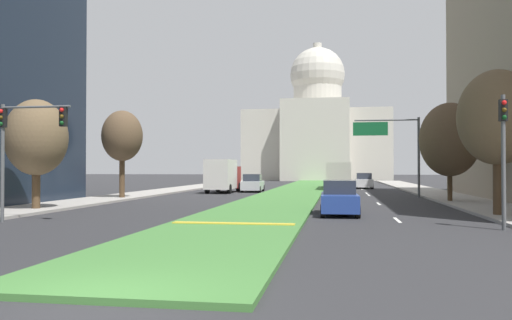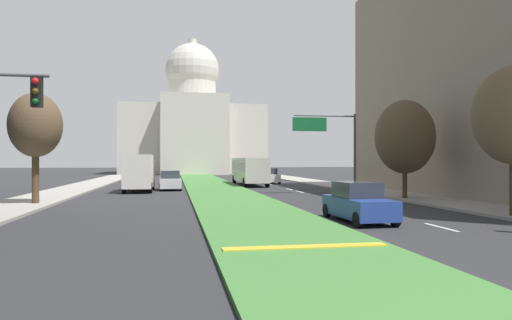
# 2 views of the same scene
# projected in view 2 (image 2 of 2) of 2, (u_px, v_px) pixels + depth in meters

# --- Properties ---
(ground_plane) EXTENTS (260.00, 260.00, 0.00)m
(ground_plane) POSITION_uv_depth(u_px,v_px,m) (210.00, 185.00, 51.06)
(ground_plane) COLOR #2B2B2D
(grass_median) EXTENTS (5.52, 89.27, 0.14)m
(grass_median) POSITION_uv_depth(u_px,v_px,m) (213.00, 187.00, 46.17)
(grass_median) COLOR #427A38
(grass_median) RESTS_ON ground_plane
(median_curb_nose) EXTENTS (4.97, 0.50, 0.04)m
(median_curb_nose) POSITION_uv_depth(u_px,v_px,m) (306.00, 247.00, 13.79)
(median_curb_nose) COLOR gold
(median_curb_nose) RESTS_ON grass_median
(lane_dashes_right) EXTENTS (0.16, 65.98, 0.01)m
(lane_dashes_right) POSITION_uv_depth(u_px,v_px,m) (272.00, 185.00, 51.48)
(lane_dashes_right) COLOR silver
(lane_dashes_right) RESTS_ON ground_plane
(sidewalk_left) EXTENTS (4.00, 89.27, 0.15)m
(sidewalk_left) POSITION_uv_depth(u_px,v_px,m) (64.00, 192.00, 39.05)
(sidewalk_left) COLOR #9E9991
(sidewalk_left) RESTS_ON ground_plane
(sidewalk_right) EXTENTS (4.00, 89.27, 0.15)m
(sidewalk_right) POSITION_uv_depth(u_px,v_px,m) (356.00, 189.00, 43.53)
(sidewalk_right) COLOR #9E9991
(sidewalk_right) RESTS_ON ground_plane
(capitol_building) EXTENTS (28.73, 26.10, 28.72)m
(capitol_building) POSITION_uv_depth(u_px,v_px,m) (192.00, 129.00, 99.06)
(capitol_building) COLOR beige
(capitol_building) RESTS_ON ground_plane
(overhead_guide_sign) EXTENTS (5.32, 0.20, 6.50)m
(overhead_guide_sign) POSITION_uv_depth(u_px,v_px,m) (332.00, 137.00, 37.49)
(overhead_guide_sign) COLOR #515456
(overhead_guide_sign) RESTS_ON ground_plane
(street_tree_left_mid) EXTENTS (3.09, 3.09, 6.77)m
(street_tree_left_mid) POSITION_uv_depth(u_px,v_px,m) (36.00, 126.00, 27.97)
(street_tree_left_mid) COLOR #4C3823
(street_tree_left_mid) RESTS_ON ground_plane
(street_tree_right_mid) EXTENTS (4.03, 4.03, 6.85)m
(street_tree_right_mid) POSITION_uv_depth(u_px,v_px,m) (405.00, 137.00, 31.86)
(street_tree_right_mid) COLOR #4C3823
(street_tree_right_mid) RESTS_ON ground_plane
(sedan_lead_stopped) EXTENTS (1.97, 4.51, 1.76)m
(sedan_lead_stopped) POSITION_uv_depth(u_px,v_px,m) (358.00, 203.00, 20.72)
(sedan_lead_stopped) COLOR navy
(sedan_lead_stopped) RESTS_ON ground_plane
(sedan_midblock) EXTENTS (2.11, 4.49, 1.78)m
(sedan_midblock) POSITION_uv_depth(u_px,v_px,m) (170.00, 181.00, 42.63)
(sedan_midblock) COLOR #BCBCC1
(sedan_midblock) RESTS_ON ground_plane
(sedan_distant) EXTENTS (2.05, 4.70, 1.80)m
(sedan_distant) POSITION_uv_depth(u_px,v_px,m) (269.00, 176.00, 55.18)
(sedan_distant) COLOR silver
(sedan_distant) RESTS_ON ground_plane
(box_truck_delivery) EXTENTS (2.40, 6.40, 3.20)m
(box_truck_delivery) POSITION_uv_depth(u_px,v_px,m) (139.00, 172.00, 40.23)
(box_truck_delivery) COLOR maroon
(box_truck_delivery) RESTS_ON ground_plane
(city_bus) EXTENTS (2.62, 11.00, 2.95)m
(city_bus) POSITION_uv_depth(u_px,v_px,m) (249.00, 169.00, 50.80)
(city_bus) COLOR beige
(city_bus) RESTS_ON ground_plane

